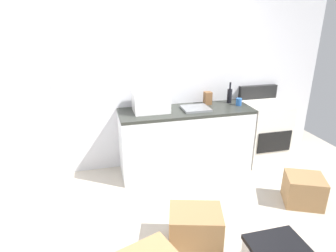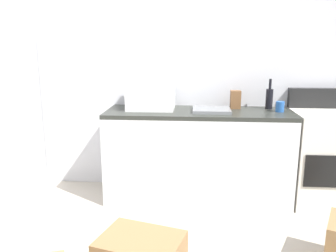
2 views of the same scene
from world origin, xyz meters
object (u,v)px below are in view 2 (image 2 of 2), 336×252
at_px(microwave, 151,96).
at_px(coffee_mug, 280,107).
at_px(knife_block, 235,100).
at_px(wine_bottle, 269,98).
at_px(stove_oven, 322,156).

bearing_deg(microwave, coffee_mug, -1.86).
xyz_separation_m(microwave, knife_block, (0.84, 0.12, -0.05)).
bearing_deg(wine_bottle, knife_block, 179.24).
bearing_deg(knife_block, stove_oven, -10.52).
height_order(microwave, wine_bottle, wine_bottle).
relative_size(stove_oven, wine_bottle, 3.67).
height_order(stove_oven, coffee_mug, stove_oven).
height_order(stove_oven, microwave, microwave).
relative_size(stove_oven, microwave, 2.39).
bearing_deg(wine_bottle, coffee_mug, -64.04).
xyz_separation_m(microwave, coffee_mug, (1.25, -0.04, -0.09)).
bearing_deg(coffee_mug, knife_block, 159.00).
xyz_separation_m(stove_oven, coffee_mug, (-0.44, 0.00, 0.48)).
relative_size(microwave, knife_block, 2.56).
height_order(microwave, coffee_mug, microwave).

